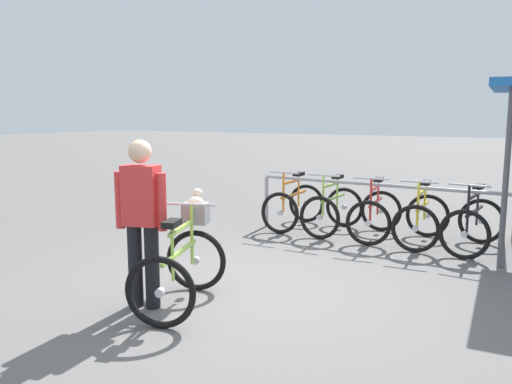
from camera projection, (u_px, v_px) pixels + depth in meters
ground_plane at (249, 292)px, 5.50m from camera, size 80.00×80.00×0.00m
bike_rack_rail at (379, 196)px, 7.58m from camera, size 3.90×0.28×0.88m
racked_bike_orange at (294, 206)px, 8.57m from camera, size 0.68×1.13×0.98m
racked_bike_lime at (333, 210)px, 8.20m from camera, size 0.70×1.12×0.97m
racked_bike_red at (375, 214)px, 7.84m from camera, size 0.76×1.15×0.97m
racked_bike_yellow at (422, 219)px, 7.47m from camera, size 0.69×1.13×0.98m
racked_bike_black at (473, 225)px, 7.10m from camera, size 0.77×1.18×0.98m
featured_bicycle at (184, 256)px, 5.11m from camera, size 0.95×1.25×1.09m
person_with_featured_bike at (142, 216)px, 4.94m from camera, size 0.52×0.28×1.64m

